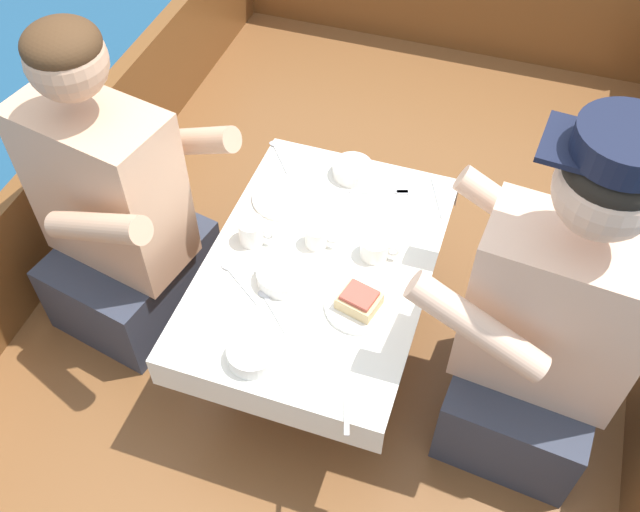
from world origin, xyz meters
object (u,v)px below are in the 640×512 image
(coffee_cup_starboard, at_px, (252,231))
(person_starboard, at_px, (546,329))
(coffee_cup_center, at_px, (317,236))
(sandwich, at_px, (359,300))
(coffee_cup_port, at_px, (375,247))
(person_port, at_px, (116,215))

(coffee_cup_starboard, bearing_deg, person_starboard, -4.84)
(coffee_cup_starboard, bearing_deg, coffee_cup_center, 14.29)
(sandwich, xyz_separation_m, coffee_cup_port, (-0.01, 0.18, -0.00))
(coffee_cup_port, relative_size, coffee_cup_center, 1.16)
(person_starboard, bearing_deg, coffee_cup_center, -4.90)
(person_port, height_order, coffee_cup_center, person_port)
(coffee_cup_port, xyz_separation_m, coffee_cup_starboard, (-0.33, -0.06, 0.01))
(coffee_cup_port, xyz_separation_m, coffee_cup_center, (-0.16, -0.01, 0.00))
(person_starboard, xyz_separation_m, sandwich, (-0.45, -0.06, -0.00))
(person_port, height_order, coffee_cup_port, person_port)
(sandwich, bearing_deg, person_starboard, 7.70)
(person_port, height_order, coffee_cup_starboard, person_port)
(coffee_cup_port, bearing_deg, sandwich, -86.81)
(coffee_cup_center, bearing_deg, person_port, -171.45)
(coffee_cup_starboard, xyz_separation_m, coffee_cup_center, (0.17, 0.04, -0.00))
(coffee_cup_starboard, bearing_deg, coffee_cup_port, 9.49)
(person_port, distance_m, coffee_cup_starboard, 0.40)
(coffee_cup_port, distance_m, coffee_cup_center, 0.16)
(person_port, xyz_separation_m, coffee_cup_starboard, (0.40, 0.04, 0.03))
(sandwich, bearing_deg, coffee_cup_port, 93.19)
(sandwich, relative_size, coffee_cup_port, 1.08)
(person_port, bearing_deg, coffee_cup_center, 19.82)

